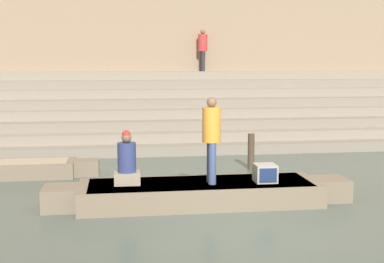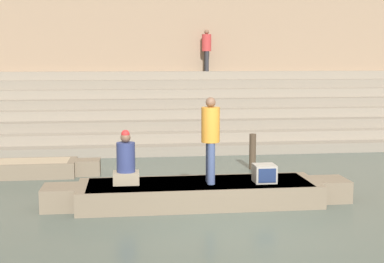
{
  "view_description": "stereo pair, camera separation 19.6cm",
  "coord_description": "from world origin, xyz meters",
  "views": [
    {
      "loc": [
        -2.16,
        -8.98,
        2.99
      ],
      "look_at": [
        -0.51,
        2.88,
        1.36
      ],
      "focal_mm": 50.0,
      "sensor_mm": 36.0,
      "label": 1
    },
    {
      "loc": [
        -1.97,
        -9.0,
        2.99
      ],
      "look_at": [
        -0.51,
        2.88,
        1.36
      ],
      "focal_mm": 50.0,
      "sensor_mm": 36.0,
      "label": 2
    }
  ],
  "objects": [
    {
      "name": "person_standing",
      "position": [
        -0.29,
        1.6,
        1.47
      ],
      "size": [
        0.38,
        0.38,
        1.77
      ],
      "rotation": [
        0.0,
        0.0,
        0.25
      ],
      "color": "#3D4C75",
      "rests_on": "rowboat_main"
    },
    {
      "name": "tv_set",
      "position": [
        0.84,
        1.55,
        0.65
      ],
      "size": [
        0.44,
        0.45,
        0.37
      ],
      "rotation": [
        0.0,
        0.0,
        0.11
      ],
      "color": "#9E998E",
      "rests_on": "rowboat_main"
    },
    {
      "name": "mooring_post",
      "position": [
        1.42,
        5.03,
        0.49
      ],
      "size": [
        0.18,
        0.18,
        0.97
      ],
      "primitive_type": "cylinder",
      "color": "#473828",
      "rests_on": "ground"
    },
    {
      "name": "rowboat_main",
      "position": [
        -0.51,
        1.69,
        0.25
      ],
      "size": [
        6.34,
        1.56,
        0.46
      ],
      "rotation": [
        0.0,
        0.0,
        0.02
      ],
      "color": "#756651",
      "rests_on": "ground"
    },
    {
      "name": "person_rowing",
      "position": [
        -2.0,
        1.74,
        0.9
      ],
      "size": [
        0.53,
        0.41,
        1.11
      ],
      "rotation": [
        0.0,
        0.0,
        -0.26
      ],
      "color": "gray",
      "rests_on": "rowboat_main"
    },
    {
      "name": "ground_plane",
      "position": [
        0.0,
        0.0,
        0.0
      ],
      "size": [
        120.0,
        120.0,
        0.0
      ],
      "primitive_type": "plane",
      "color": "#47544C"
    },
    {
      "name": "back_wall",
      "position": [
        0.0,
        12.9,
        4.56
      ],
      "size": [
        34.2,
        1.28,
        9.17
      ],
      "color": "#937A60",
      "rests_on": "ground"
    },
    {
      "name": "ghat_steps",
      "position": [
        0.0,
        10.48,
        0.89
      ],
      "size": [
        36.0,
        5.14,
        2.51
      ],
      "color": "gray",
      "rests_on": "ground"
    },
    {
      "name": "person_on_steps",
      "position": [
        1.19,
        11.98,
        3.44
      ],
      "size": [
        0.37,
        0.37,
        1.62
      ],
      "rotation": [
        0.0,
        0.0,
        1.46
      ],
      "color": "#28282D",
      "rests_on": "ghat_steps"
    }
  ]
}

